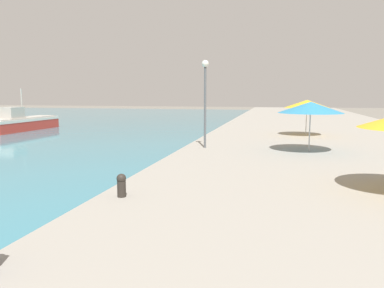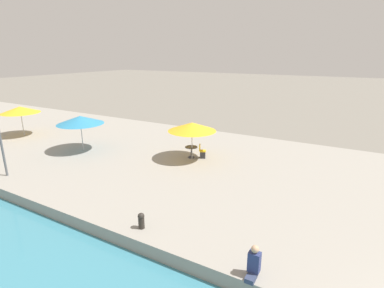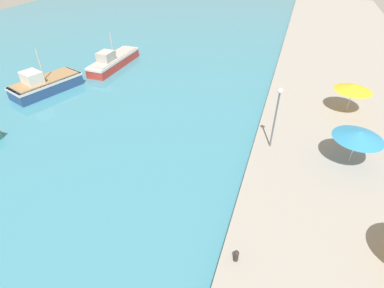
{
  "view_description": "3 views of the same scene",
  "coord_description": "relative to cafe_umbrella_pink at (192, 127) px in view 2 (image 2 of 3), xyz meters",
  "views": [
    {
      "loc": [
        4.9,
        1.13,
        3.43
      ],
      "look_at": [
        1.5,
        15.89,
        1.4
      ],
      "focal_mm": 35.0,
      "sensor_mm": 36.0,
      "label": 1
    },
    {
      "loc": [
        -7.18,
        3.76,
        7.13
      ],
      "look_at": [
        8.67,
        12.78,
        1.6
      ],
      "focal_mm": 28.0,
      "sensor_mm": 36.0,
      "label": 2
    },
    {
      "loc": [
        1.44,
        1.98,
        13.44
      ],
      "look_at": [
        -4.0,
        18.0,
        1.2
      ],
      "focal_mm": 28.0,
      "sensor_mm": 36.0,
      "label": 3
    }
  ],
  "objects": [
    {
      "name": "cafe_umbrella_striped",
      "position": [
        -1.88,
        15.0,
        0.02
      ],
      "size": [
        3.02,
        3.02,
        2.42
      ],
      "color": "#B7B7B7",
      "rests_on": "quay_promenade"
    },
    {
      "name": "mooring_bollard",
      "position": [
        -7.94,
        -2.26,
        -1.79
      ],
      "size": [
        0.26,
        0.26,
        0.65
      ],
      "color": "#2D2823",
      "rests_on": "quay_promenade"
    },
    {
      "name": "cafe_umbrella_white",
      "position": [
        -2.23,
        7.53,
        0.05
      ],
      "size": [
        3.15,
        3.15,
        2.46
      ],
      "color": "#B7B7B7",
      "rests_on": "quay_promenade"
    },
    {
      "name": "person_at_quay",
      "position": [
        -8.35,
        -6.89,
        -1.66
      ],
      "size": [
        0.57,
        0.36,
        1.06
      ],
      "color": "#333D5B",
      "rests_on": "quay_promenade"
    },
    {
      "name": "cafe_umbrella_pink",
      "position": [
        0.0,
        0.0,
        0.0
      ],
      "size": [
        3.05,
        3.05,
        2.4
      ],
      "color": "#B7B7B7",
      "rests_on": "quay_promenade"
    },
    {
      "name": "cafe_table",
      "position": [
        0.19,
        0.16,
        -1.6
      ],
      "size": [
        0.8,
        0.8,
        0.74
      ],
      "color": "#333338",
      "rests_on": "quay_promenade"
    },
    {
      "name": "cafe_chair_left",
      "position": [
        0.49,
        -0.5,
        -1.81
      ],
      "size": [
        0.54,
        0.56,
        0.91
      ],
      "rotation": [
        0.0,
        0.0,
        3.57
      ],
      "color": "#2D2D33",
      "rests_on": "quay_promenade"
    }
  ]
}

